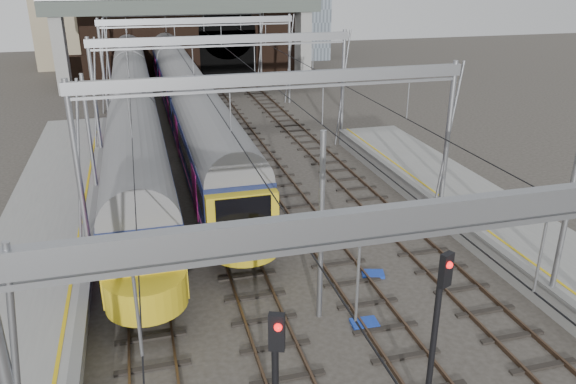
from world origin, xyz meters
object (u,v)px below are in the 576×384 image
object	(u,v)px
train_second	(132,100)
signal_near_left	(276,381)
signal_near_centre	(438,317)
train_main	(174,71)

from	to	relation	value
train_second	signal_near_left	distance (m)	33.42
train_second	signal_near_left	xyz separation A→B (m)	(2.76, -33.30, 0.53)
train_second	signal_near_left	world-z (taller)	train_second
signal_near_left	signal_near_centre	xyz separation A→B (m)	(4.70, 1.15, 0.11)
train_main	signal_near_centre	xyz separation A→B (m)	(3.46, -44.23, 0.62)
signal_near_centre	train_main	bearing A→B (deg)	70.33
train_main	signal_near_left	world-z (taller)	train_main
train_main	train_second	bearing A→B (deg)	-108.33
train_main	train_second	distance (m)	12.72
train_main	signal_near_left	bearing A→B (deg)	-91.56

